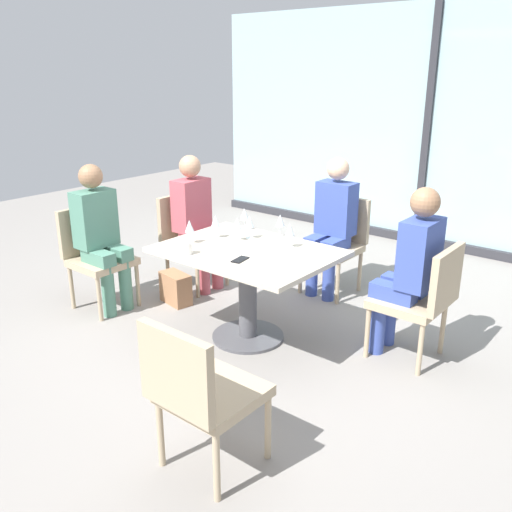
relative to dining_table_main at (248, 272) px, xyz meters
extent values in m
plane|color=gray|center=(0.00, 0.00, -0.55)|extent=(12.00, 12.00, 0.00)
cube|color=#96B7BC|center=(0.00, 3.20, 0.80)|extent=(5.88, 0.03, 2.70)
cube|color=#2D2D33|center=(0.00, 3.17, 0.80)|extent=(0.08, 0.06, 2.70)
cube|color=#2D2D33|center=(0.00, 3.17, -0.50)|extent=(5.88, 0.10, 0.10)
cube|color=#BCB29E|center=(0.00, 0.00, 0.16)|extent=(1.28, 0.93, 0.04)
cylinder|color=#4C4C51|center=(0.00, 0.00, -0.21)|extent=(0.14, 0.14, 0.69)
cylinder|color=#4C4C51|center=(0.00, 0.00, -0.54)|extent=(0.56, 0.56, 0.02)
cube|color=tan|center=(-1.06, 0.52, -0.13)|extent=(0.46, 0.46, 0.06)
cube|color=tan|center=(-1.31, 0.52, 0.11)|extent=(0.05, 0.46, 0.42)
cylinder|color=tan|center=(-0.86, 0.32, -0.36)|extent=(0.04, 0.04, 0.39)
cylinder|color=tan|center=(-0.86, 0.72, -0.36)|extent=(0.04, 0.04, 0.39)
cylinder|color=tan|center=(-1.26, 0.32, -0.36)|extent=(0.04, 0.04, 0.39)
cylinder|color=tan|center=(-1.26, 0.72, -0.36)|extent=(0.04, 0.04, 0.39)
cube|color=tan|center=(-1.35, -0.34, -0.13)|extent=(0.46, 0.46, 0.06)
cube|color=tan|center=(-1.60, -0.34, 0.11)|extent=(0.05, 0.46, 0.42)
cylinder|color=tan|center=(-1.15, -0.54, -0.36)|extent=(0.04, 0.04, 0.39)
cylinder|color=tan|center=(-1.15, -0.14, -0.36)|extent=(0.04, 0.04, 0.39)
cylinder|color=tan|center=(-1.55, -0.54, -0.36)|extent=(0.04, 0.04, 0.39)
cylinder|color=tan|center=(-1.55, -0.14, -0.36)|extent=(0.04, 0.04, 0.39)
cube|color=tan|center=(0.00, 1.20, -0.13)|extent=(0.46, 0.46, 0.06)
cube|color=tan|center=(0.00, 1.45, 0.11)|extent=(0.46, 0.05, 0.42)
cylinder|color=tan|center=(-0.20, 1.00, -0.36)|extent=(0.04, 0.04, 0.39)
cylinder|color=tan|center=(0.20, 1.00, -0.36)|extent=(0.04, 0.04, 0.39)
cylinder|color=tan|center=(-0.20, 1.40, -0.36)|extent=(0.04, 0.04, 0.39)
cylinder|color=tan|center=(0.20, 1.40, -0.36)|extent=(0.04, 0.04, 0.39)
cube|color=tan|center=(1.06, 0.52, -0.13)|extent=(0.46, 0.46, 0.06)
cube|color=tan|center=(1.31, 0.52, 0.11)|extent=(0.05, 0.46, 0.42)
cylinder|color=tan|center=(0.86, 0.72, -0.36)|extent=(0.04, 0.04, 0.39)
cylinder|color=tan|center=(0.86, 0.32, -0.36)|extent=(0.04, 0.04, 0.39)
cylinder|color=tan|center=(1.26, 0.72, -0.36)|extent=(0.04, 0.04, 0.39)
cylinder|color=tan|center=(1.26, 0.32, -0.36)|extent=(0.04, 0.04, 0.39)
cube|color=tan|center=(0.78, -1.20, -0.13)|extent=(0.46, 0.46, 0.06)
cube|color=tan|center=(0.78, -1.45, 0.11)|extent=(0.46, 0.05, 0.42)
cylinder|color=tan|center=(0.98, -1.00, -0.36)|extent=(0.04, 0.04, 0.39)
cylinder|color=tan|center=(0.58, -1.00, -0.36)|extent=(0.04, 0.04, 0.39)
cylinder|color=tan|center=(0.98, -1.40, -0.36)|extent=(0.04, 0.04, 0.39)
cylinder|color=tan|center=(0.58, -1.40, -0.36)|extent=(0.04, 0.04, 0.39)
cylinder|color=#B24C56|center=(-0.89, 0.43, -0.33)|extent=(0.11, 0.11, 0.45)
cube|color=#B24C56|center=(-0.98, 0.43, -0.05)|extent=(0.32, 0.13, 0.11)
cylinder|color=#B24C56|center=(-0.89, 0.61, -0.33)|extent=(0.11, 0.11, 0.45)
cube|color=#B24C56|center=(-0.98, 0.61, -0.05)|extent=(0.32, 0.13, 0.11)
cube|color=#B24C56|center=(-1.11, 0.52, 0.25)|extent=(0.20, 0.34, 0.48)
sphere|color=tan|center=(-1.11, 0.52, 0.61)|extent=(0.20, 0.20, 0.20)
cylinder|color=#4C7F6B|center=(-1.17, -0.43, -0.33)|extent=(0.11, 0.11, 0.45)
cube|color=#4C7F6B|center=(-1.27, -0.43, -0.05)|extent=(0.32, 0.13, 0.11)
cylinder|color=#4C7F6B|center=(-1.17, -0.25, -0.33)|extent=(0.11, 0.11, 0.45)
cube|color=#4C7F6B|center=(-1.27, -0.25, -0.05)|extent=(0.32, 0.13, 0.11)
cube|color=#4C7F6B|center=(-1.40, -0.34, 0.25)|extent=(0.20, 0.34, 0.48)
sphere|color=#936B4C|center=(-1.40, -0.34, 0.61)|extent=(0.20, 0.20, 0.20)
cylinder|color=#384C9E|center=(-0.09, 1.03, -0.33)|extent=(0.11, 0.11, 0.45)
cube|color=#384C9E|center=(-0.09, 1.12, -0.05)|extent=(0.13, 0.32, 0.11)
cylinder|color=#384C9E|center=(0.09, 1.03, -0.33)|extent=(0.11, 0.11, 0.45)
cube|color=#384C9E|center=(0.09, 1.12, -0.05)|extent=(0.13, 0.32, 0.11)
cube|color=#384C9E|center=(0.00, 1.25, 0.25)|extent=(0.34, 0.20, 0.48)
sphere|color=#D8AD8C|center=(0.00, 1.25, 0.61)|extent=(0.20, 0.20, 0.20)
cylinder|color=#384C9E|center=(0.89, 0.61, -0.33)|extent=(0.11, 0.11, 0.45)
cube|color=#384C9E|center=(0.98, 0.61, -0.05)|extent=(0.32, 0.13, 0.11)
cylinder|color=#384C9E|center=(0.89, 0.43, -0.33)|extent=(0.11, 0.11, 0.45)
cube|color=#384C9E|center=(0.98, 0.43, -0.05)|extent=(0.32, 0.13, 0.11)
cube|color=#384C9E|center=(1.11, 0.52, 0.25)|extent=(0.20, 0.34, 0.48)
sphere|color=#936B4C|center=(1.11, 0.52, 0.61)|extent=(0.20, 0.20, 0.20)
cylinder|color=silver|center=(-0.43, -0.17, 0.18)|extent=(0.06, 0.06, 0.00)
cylinder|color=silver|center=(-0.43, -0.17, 0.22)|extent=(0.01, 0.01, 0.08)
cone|color=silver|center=(-0.43, -0.17, 0.31)|extent=(0.07, 0.07, 0.09)
cylinder|color=silver|center=(-0.16, 0.22, 0.18)|extent=(0.06, 0.06, 0.00)
cylinder|color=silver|center=(-0.16, 0.22, 0.22)|extent=(0.01, 0.01, 0.08)
cone|color=silver|center=(-0.16, 0.22, 0.31)|extent=(0.07, 0.07, 0.09)
cylinder|color=silver|center=(0.22, 0.23, 0.18)|extent=(0.06, 0.06, 0.00)
cylinder|color=silver|center=(0.22, 0.23, 0.22)|extent=(0.01, 0.01, 0.08)
cone|color=silver|center=(0.22, 0.23, 0.31)|extent=(0.07, 0.07, 0.09)
cylinder|color=silver|center=(-0.20, 0.12, 0.18)|extent=(0.06, 0.06, 0.00)
cylinder|color=silver|center=(-0.20, 0.12, 0.22)|extent=(0.01, 0.01, 0.08)
cone|color=silver|center=(-0.20, 0.12, 0.31)|extent=(0.07, 0.07, 0.09)
cylinder|color=silver|center=(-0.38, 0.06, 0.18)|extent=(0.06, 0.06, 0.00)
cylinder|color=silver|center=(-0.38, 0.06, 0.22)|extent=(0.01, 0.01, 0.08)
cone|color=silver|center=(-0.38, 0.06, 0.31)|extent=(0.07, 0.07, 0.09)
cylinder|color=silver|center=(0.00, 0.40, 0.18)|extent=(0.06, 0.06, 0.00)
cylinder|color=silver|center=(0.00, 0.40, 0.22)|extent=(0.01, 0.01, 0.08)
cone|color=silver|center=(0.00, 0.40, 0.31)|extent=(0.07, 0.07, 0.09)
cylinder|color=silver|center=(-0.35, 0.38, 0.18)|extent=(0.06, 0.06, 0.00)
cylinder|color=silver|center=(-0.35, 0.38, 0.22)|extent=(0.01, 0.01, 0.08)
cone|color=silver|center=(-0.35, 0.38, 0.31)|extent=(0.07, 0.07, 0.09)
cylinder|color=white|center=(-0.27, -0.36, 0.22)|extent=(0.08, 0.08, 0.09)
cube|color=black|center=(0.12, -0.22, 0.18)|extent=(0.09, 0.15, 0.01)
cube|color=#A3704C|center=(-0.93, 0.11, -0.41)|extent=(0.32, 0.21, 0.28)
camera|label=1|loc=(2.47, -2.94, 1.45)|focal=38.32mm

